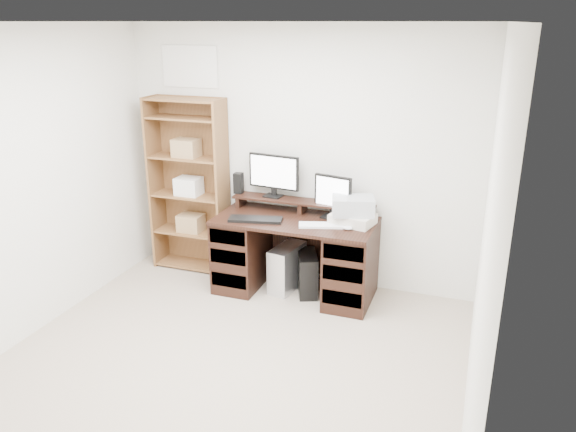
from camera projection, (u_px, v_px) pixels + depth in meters
The scene contains 14 objects.
room at pixel (201, 224), 3.65m from camera, with size 3.54×4.04×2.54m.
desk at pixel (295, 255), 5.37m from camera, with size 1.50×0.70×0.75m.
riser_shelf at pixel (303, 203), 5.40m from camera, with size 1.40×0.22×0.12m.
monitor_wide at pixel (274, 173), 5.45m from camera, with size 0.53×0.15×0.42m.
monitor_small at pixel (333, 195), 5.22m from camera, with size 0.37×0.17×0.41m.
speaker at pixel (239, 183), 5.60m from camera, with size 0.08×0.08×0.21m, color black.
keyboard_black at pixel (255, 219), 5.20m from camera, with size 0.49×0.16×0.03m, color black.
keyboard_white at pixel (324, 225), 5.06m from camera, with size 0.45×0.14×0.02m, color white.
mouse at pixel (348, 228), 4.97m from camera, with size 0.09×0.06×0.03m, color silver.
printer at pixel (353, 219), 5.11m from camera, with size 0.38×0.28×0.09m, color beige.
basket at pixel (353, 206), 5.07m from camera, with size 0.37×0.27×0.16m, color #A1A7AC.
tower_silver at pixel (287, 268), 5.48m from camera, with size 0.20×0.45×0.45m, color silver.
tower_black at pixel (307, 273), 5.41m from camera, with size 0.31×0.44×0.40m.
bookshelf at pixel (190, 184), 5.77m from camera, with size 0.80×0.30×1.80m.
Camera 1 is at (1.68, -3.04, 2.50)m, focal length 35.00 mm.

